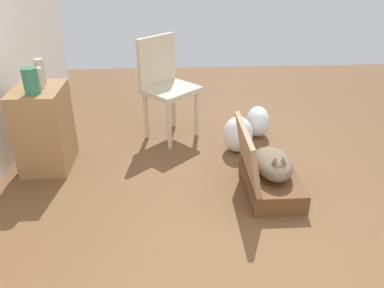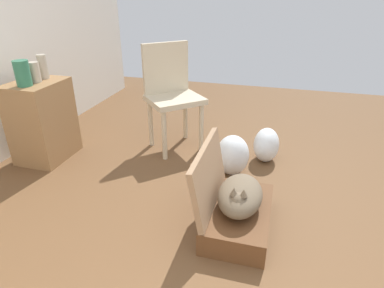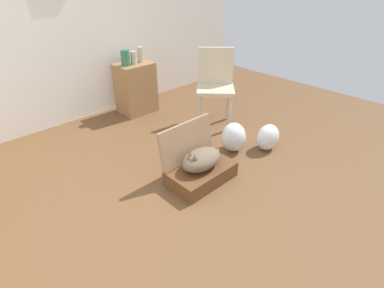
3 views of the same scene
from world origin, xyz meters
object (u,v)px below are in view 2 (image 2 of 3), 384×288
plastic_bag_clear (266,145)px  vase_short (43,67)px  cat (240,195)px  side_table (43,121)px  suitcase_base (239,217)px  vase_tall (23,73)px  plastic_bag_white (232,155)px  vase_round (35,72)px  chair (172,92)px

plastic_bag_clear → vase_short: size_ratio=1.49×
plastic_bag_clear → vase_short: bearing=100.2°
cat → side_table: 1.93m
suitcase_base → vase_tall: bearing=77.7°
suitcase_base → cat: 0.17m
plastic_bag_white → vase_short: size_ratio=1.67×
cat → plastic_bag_clear: cat is taller
vase_round → chair: chair is taller
suitcase_base → chair: size_ratio=0.67×
plastic_bag_white → vase_tall: vase_tall is taller
cat → suitcase_base: bearing=-3.8°
suitcase_base → chair: 1.43m
suitcase_base → vase_round: bearing=74.0°
vase_short → vase_tall: bearing=-179.9°
plastic_bag_clear → side_table: 2.02m
cat → vase_short: bearing=70.5°
plastic_bag_clear → vase_round: 2.08m
cat → vase_tall: bearing=77.6°
plastic_bag_white → chair: (0.40, 0.66, 0.38)m
suitcase_base → plastic_bag_white: bearing=13.2°
vase_tall → plastic_bag_white: bearing=-80.5°
suitcase_base → plastic_bag_clear: (0.99, -0.10, 0.07)m
plastic_bag_clear → cat: bearing=174.4°
cat → vase_round: size_ratio=3.09×
cat → vase_tall: size_ratio=2.53×
plastic_bag_white → vase_tall: (-0.28, 1.68, 0.64)m
plastic_bag_clear → vase_tall: size_ratio=1.50×
cat → plastic_bag_white: size_ratio=1.51×
vase_round → chair: 1.18m
plastic_bag_clear → vase_tall: (-0.59, 1.94, 0.66)m
side_table → vase_tall: (-0.12, -0.01, 0.46)m
cat → chair: (1.08, 0.82, 0.30)m
plastic_bag_white → chair: chair is taller
plastic_bag_clear → vase_short: (-0.35, 1.94, 0.66)m
plastic_bag_white → suitcase_base: bearing=-166.8°
plastic_bag_white → vase_round: 1.79m
vase_short → chair: bearing=-67.2°
plastic_bag_white → vase_short: vase_short is taller
cat → side_table: size_ratio=0.73×
suitcase_base → vase_tall: size_ratio=3.21×
cat → vase_short: vase_short is taller
suitcase_base → chair: chair is taller
suitcase_base → vase_short: vase_short is taller
plastic_bag_white → vase_round: vase_round is taller
plastic_bag_clear → vase_tall: bearing=107.0°
side_table → chair: (0.55, -1.03, 0.19)m
plastic_bag_clear → side_table: side_table is taller
suitcase_base → plastic_bag_white: plastic_bag_white is taller
vase_short → chair: (0.43, -1.02, -0.27)m
plastic_bag_white → vase_round: (-0.16, 1.67, 0.62)m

